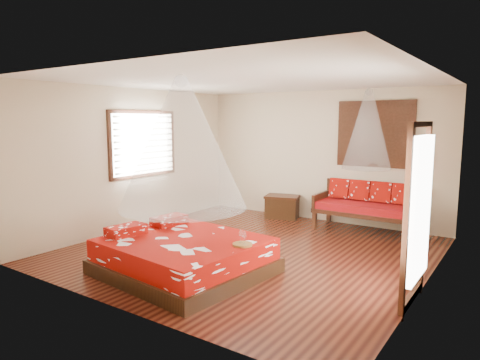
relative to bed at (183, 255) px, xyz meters
The scene contains 10 objects.
room 1.84m from the bed, 81.19° to the left, with size 5.54×5.54×2.84m.
bed is the anchor object (origin of this frame).
daybed 4.07m from the bed, 69.72° to the left, with size 1.92×0.85×0.97m.
storage_chest 3.91m from the bed, 97.52° to the left, with size 0.85×0.72×0.51m.
shutter_panel 4.67m from the bed, 71.21° to the left, with size 1.52×0.06×1.32m.
window_left 3.31m from the bed, 146.86° to the left, with size 0.10×1.74×1.34m.
glazed_door 3.16m from the bed, 15.69° to the left, with size 0.08×1.02×2.16m.
wine_tray 0.96m from the bed, 12.33° to the left, with size 0.27×0.27×0.22m.
mosquito_net_main 1.60m from the bed, ahead, with size 1.79×1.79×1.80m, color white.
mosquito_net_daybed 4.31m from the bed, 69.03° to the left, with size 0.92×0.92×1.50m, color white.
Camera 1 is at (3.79, -5.85, 2.18)m, focal length 32.00 mm.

